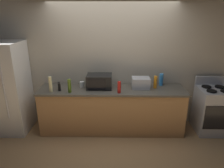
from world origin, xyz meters
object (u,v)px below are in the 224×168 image
object	(u,v)px
microwave	(99,81)
mug_white	(82,84)
stove_range	(212,110)
refrigerator	(7,88)
bottle_hand_soap	(50,84)
bottle_spray_cleaner	(161,80)
bottle_dish_soap	(155,82)
cordless_phone	(59,86)
bottle_hot_sauce	(119,87)
bottle_olive_oil	(69,86)
toaster_oven	(141,83)

from	to	relation	value
microwave	mug_white	bearing A→B (deg)	171.00
stove_range	mug_white	size ratio (longest dim) A/B	9.89
refrigerator	bottle_hand_soap	bearing A→B (deg)	-10.62
refrigerator	bottle_spray_cleaner	xyz separation A→B (m)	(3.04, 0.23, 0.12)
stove_range	microwave	world-z (taller)	microwave
bottle_dish_soap	bottle_hand_soap	bearing A→B (deg)	-173.34
bottle_spray_cleaner	cordless_phone	bearing A→B (deg)	-170.99
microwave	mug_white	world-z (taller)	microwave
refrigerator	bottle_hand_soap	xyz separation A→B (m)	(0.91, -0.17, 0.15)
stove_range	bottle_hot_sauce	world-z (taller)	bottle_hot_sauce
refrigerator	mug_white	distance (m)	1.46
bottle_spray_cleaner	bottle_hand_soap	bearing A→B (deg)	-169.29
stove_range	bottle_spray_cleaner	size ratio (longest dim) A/B	4.49
bottle_hand_soap	mug_white	xyz separation A→B (m)	(0.54, 0.27, -0.09)
stove_range	bottle_dish_soap	bearing A→B (deg)	177.06
bottle_olive_oil	bottle_hot_sauce	bearing A→B (deg)	-0.72
stove_range	bottle_hand_soap	size ratio (longest dim) A/B	3.69
microwave	cordless_phone	bearing A→B (deg)	-169.96
stove_range	mug_white	bearing A→B (deg)	177.72
refrigerator	microwave	bearing A→B (deg)	1.53
toaster_oven	bottle_olive_oil	xyz separation A→B (m)	(-1.34, -0.25, 0.02)
bottle_spray_cleaner	microwave	bearing A→B (deg)	-171.63
stove_range	bottle_dish_soap	world-z (taller)	bottle_dish_soap
bottle_dish_soap	cordless_phone	bearing A→B (deg)	-175.51
bottle_hot_sauce	bottle_spray_cleaner	bearing A→B (deg)	26.57
mug_white	microwave	bearing A→B (deg)	-9.00
bottle_olive_oil	bottle_spray_cleaner	distance (m)	1.82
bottle_spray_cleaner	mug_white	distance (m)	1.59
bottle_hot_sauce	bottle_spray_cleaner	distance (m)	0.96
stove_range	mug_white	distance (m)	2.65
refrigerator	stove_range	size ratio (longest dim) A/B	1.67
stove_range	toaster_oven	bearing A→B (deg)	177.61
toaster_oven	cordless_phone	size ratio (longest dim) A/B	2.27
bottle_dish_soap	mug_white	bearing A→B (deg)	178.25
stove_range	microwave	size ratio (longest dim) A/B	2.25
bottle_olive_oil	bottle_dish_soap	bearing A→B (deg)	8.60
bottle_hot_sauce	bottle_dish_soap	bearing A→B (deg)	19.96
refrigerator	cordless_phone	distance (m)	1.06
toaster_oven	bottle_hand_soap	world-z (taller)	bottle_hand_soap
bottle_hot_sauce	bottle_hand_soap	size ratio (longest dim) A/B	0.74
mug_white	toaster_oven	bearing A→B (deg)	-2.14
bottle_dish_soap	bottle_hand_soap	xyz separation A→B (m)	(-1.98, -0.23, 0.02)
bottle_dish_soap	mug_white	xyz separation A→B (m)	(-1.44, 0.04, -0.07)
stove_range	mug_white	xyz separation A→B (m)	(-2.60, 0.10, 0.49)
toaster_oven	bottle_hand_soap	xyz separation A→B (m)	(-1.69, -0.23, 0.04)
bottle_hot_sauce	bottle_hand_soap	xyz separation A→B (m)	(-1.27, 0.03, 0.04)
toaster_oven	stove_range	bearing A→B (deg)	-2.39
microwave	mug_white	distance (m)	0.36
stove_range	bottle_spray_cleaner	xyz separation A→B (m)	(-1.01, 0.23, 0.56)
bottle_hot_sauce	refrigerator	bearing A→B (deg)	174.83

